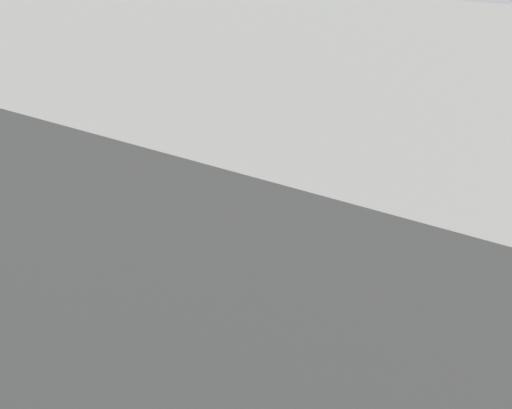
# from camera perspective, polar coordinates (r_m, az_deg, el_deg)

# --- Properties ---
(ground_plane) EXTENTS (60.00, 60.00, 0.00)m
(ground_plane) POSITION_cam_1_polar(r_m,az_deg,el_deg) (13.93, 8.07, -1.47)
(ground_plane) COLOR black
(kerb_strip) EXTENTS (24.00, 3.20, 0.04)m
(kerb_strip) POSITION_cam_1_polar(r_m,az_deg,el_deg) (10.87, -1.05, -11.42)
(kerb_strip) COLOR slate
(kerb_strip) RESTS_ON ground
(moving_hatchback) EXTENTS (4.12, 2.28, 2.06)m
(moving_hatchback) POSITION_cam_1_polar(r_m,az_deg,el_deg) (13.14, 13.39, 1.07)
(moving_hatchback) COLOR orange
(moving_hatchback) RESTS_ON ground
(fire_hydrant) EXTENTS (0.42, 0.31, 0.80)m
(fire_hydrant) POSITION_cam_1_polar(r_m,az_deg,el_deg) (13.47, -13.79, -1.32)
(fire_hydrant) COLOR red
(fire_hydrant) RESTS_ON ground
(pedestrian) EXTENTS (0.35, 0.54, 1.22)m
(pedestrian) POSITION_cam_1_polar(r_m,az_deg,el_deg) (13.69, -17.33, 0.06)
(pedestrian) COLOR blue
(pedestrian) RESTS_ON ground
(metal_railing) EXTENTS (9.03, 0.04, 1.05)m
(metal_railing) POSITION_cam_1_polar(r_m,az_deg,el_deg) (8.72, -0.86, -18.19)
(metal_railing) COLOR #B7BABF
(metal_railing) RESTS_ON ground
(sign_post) EXTENTS (0.07, 0.44, 2.40)m
(sign_post) POSITION_cam_1_polar(r_m,az_deg,el_deg) (11.90, -13.99, 0.78)
(sign_post) COLOR #4C4C51
(sign_post) RESTS_ON ground
(puddle_patch) EXTENTS (3.94, 3.94, 0.01)m
(puddle_patch) POSITION_cam_1_polar(r_m,az_deg,el_deg) (13.73, 7.84, -1.93)
(puddle_patch) COLOR black
(puddle_patch) RESTS_ON ground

